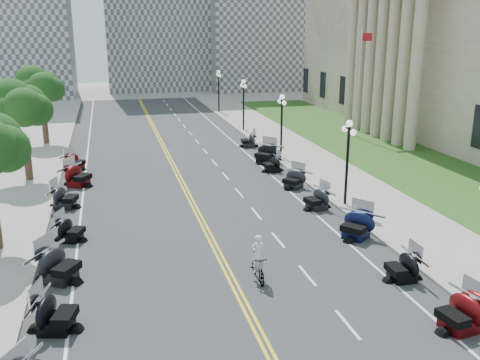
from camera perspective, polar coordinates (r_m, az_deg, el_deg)
ground at (r=25.87m, az=-2.73°, el=-7.09°), size 160.00×160.00×0.00m
road at (r=35.15m, az=-5.95°, el=-0.80°), size 16.00×90.00×0.01m
centerline_yellow_a at (r=35.13m, az=-6.14°, el=-0.80°), size 0.12×90.00×0.00m
centerline_yellow_b at (r=35.16m, az=-5.75°, el=-0.77°), size 0.12×90.00×0.00m
edge_line_north at (r=36.53m, az=4.03°, el=-0.08°), size 0.12×90.00×0.00m
edge_line_south at (r=34.90m, az=-16.40°, el=-1.50°), size 0.12×90.00×0.00m
lane_dash_4 at (r=19.97m, az=11.41°, el=-14.87°), size 0.12×2.00×0.00m
lane_dash_5 at (r=23.19m, az=7.18°, el=-10.05°), size 0.12×2.00×0.00m
lane_dash_6 at (r=26.61m, az=4.09°, el=-6.40°), size 0.12×2.00×0.00m
lane_dash_7 at (r=30.18m, az=1.74°, el=-3.58°), size 0.12×2.00×0.00m
lane_dash_8 at (r=33.84m, az=-0.09°, el=-1.36°), size 0.12×2.00×0.00m
lane_dash_9 at (r=37.58m, az=-1.56°, el=0.42°), size 0.12×2.00×0.00m
lane_dash_10 at (r=41.36m, az=-2.76°, el=1.88°), size 0.12×2.00×0.00m
lane_dash_11 at (r=45.18m, az=-3.76°, el=3.09°), size 0.12×2.00×0.00m
lane_dash_12 at (r=49.03m, az=-4.60°, el=4.11°), size 0.12×2.00×0.00m
lane_dash_13 at (r=52.90m, az=-5.33°, el=4.99°), size 0.12×2.00×0.00m
lane_dash_14 at (r=56.79m, az=-5.95°, el=5.74°), size 0.12×2.00×0.00m
lane_dash_15 at (r=60.69m, az=-6.50°, el=6.39°), size 0.12×2.00×0.00m
lane_dash_16 at (r=64.61m, az=-6.98°, el=6.97°), size 0.12×2.00×0.00m
lane_dash_17 at (r=68.53m, az=-7.41°, el=7.48°), size 0.12×2.00×0.00m
lane_dash_18 at (r=72.47m, az=-7.79°, el=7.93°), size 0.12×2.00×0.00m
lane_dash_19 at (r=76.41m, az=-8.14°, el=8.34°), size 0.12×2.00×0.00m
sidewalk_north at (r=37.95m, az=9.94°, el=0.43°), size 5.00×90.00×0.15m
sidewalk_south at (r=35.33m, az=-23.05°, el=-1.83°), size 5.00×90.00×0.15m
lawn at (r=47.93m, az=13.79°, el=3.46°), size 9.00×60.00×0.10m
distant_block_a at (r=86.42m, az=-24.02°, el=16.70°), size 18.00×14.00×26.00m
distant_block_c at (r=92.24m, az=2.85°, el=16.64°), size 20.00×14.00×22.00m
street_lamp_2 at (r=31.27m, az=11.36°, el=1.77°), size 0.50×1.20×4.90m
street_lamp_3 at (r=42.16m, az=4.45°, el=5.73°), size 0.50×1.20×4.90m
street_lamp_4 at (r=53.53m, az=0.38°, el=8.00°), size 0.50×1.20×4.90m
street_lamp_5 at (r=65.12m, az=-2.28°, el=9.45°), size 0.50×1.20×4.90m
flagpole at (r=50.90m, az=12.58°, el=9.92°), size 1.10×0.20×10.00m
tree_3 at (r=38.11m, az=-22.22°, el=6.75°), size 4.80×4.80×9.20m
tree_4 at (r=49.92m, az=-20.43°, el=8.89°), size 4.80×4.80×9.20m
motorcycle_n_3 at (r=20.43m, az=22.45°, el=-12.85°), size 2.34×2.34×1.43m
motorcycle_n_4 at (r=23.34m, az=16.96°, el=-8.74°), size 1.90×1.90×1.31m
motorcycle_n_5 at (r=27.16m, az=12.32°, el=-4.61°), size 2.99×2.99×1.49m
motorcycle_n_6 at (r=31.00m, az=8.20°, el=-1.93°), size 2.26×2.26×1.33m
motorcycle_n_7 at (r=34.84m, az=5.75°, el=0.19°), size 2.67×2.67×1.33m
motorcycle_n_8 at (r=38.65m, az=3.45°, el=1.80°), size 1.94×1.94×1.26m
motorcycle_n_9 at (r=41.21m, az=2.75°, el=2.92°), size 3.14×3.14×1.56m
motorcycle_n_10 at (r=46.57m, az=0.91°, el=4.34°), size 2.02×2.02×1.32m
motorcycle_s_4 at (r=19.97m, az=-19.12°, el=-13.15°), size 2.54×2.54×1.45m
motorcycle_s_5 at (r=23.43m, az=-18.77°, el=-8.47°), size 3.08×3.08×1.57m
motorcycle_s_6 at (r=27.52m, az=-17.63°, el=-4.99°), size 2.37×2.37×1.27m
motorcycle_s_7 at (r=32.49m, az=-18.21°, el=-1.66°), size 2.54×2.54×1.42m
motorcycle_s_8 at (r=36.66m, az=-16.91°, el=0.55°), size 3.07×3.07×1.55m
motorcycle_s_9 at (r=41.04m, az=-17.18°, el=1.97°), size 2.59×2.59×1.30m
bicycle at (r=22.40m, az=1.91°, el=-9.30°), size 0.58×1.92×1.15m
cyclist_rider at (r=21.84m, az=1.95°, el=-5.96°), size 0.61×0.40×1.67m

